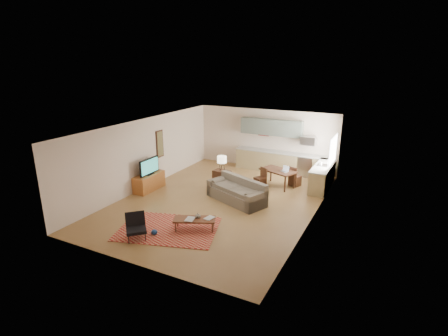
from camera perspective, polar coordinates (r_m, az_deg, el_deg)
The scene contains 25 objects.
room at distance 12.02m, azimuth -0.65°, elevation 0.53°, with size 9.00×9.00×9.00m.
kitchen_counter_back at distance 15.66m, azimuth 9.39°, elevation 0.94°, with size 4.26×0.64×0.92m, color tan, non-canonical shape.
kitchen_counter_right at distance 14.11m, azimuth 15.78°, elevation -1.35°, with size 0.64×2.26×0.92m, color tan, non-canonical shape.
kitchen_range at distance 15.39m, azimuth 13.29°, elevation 0.37°, with size 0.62×0.62×0.90m, color #A5A8AD.
kitchen_microwave at distance 15.13m, azimuth 13.59°, elevation 4.37°, with size 0.62×0.40×0.35m, color #A5A8AD.
upper_cabinets at distance 15.64m, azimuth 7.73°, elevation 6.61°, with size 2.80×0.34×0.70m, color slate.
window_right at distance 13.76m, azimuth 17.37°, elevation 2.77°, with size 0.02×1.40×1.05m, color white.
wall_art_left at distance 14.37m, azimuth -10.41°, elevation 3.90°, with size 0.06×0.42×1.10m, color olive, non-canonical shape.
triptych at distance 15.93m, azimuth 6.51°, elevation 6.13°, with size 1.70×0.04×0.50m, color #FDE5C8, non-canonical shape.
rug at distance 10.66m, azimuth -9.06°, elevation -9.78°, with size 2.86×1.98×0.02m, color maroon.
sofa at distance 12.32m, azimuth 2.01°, elevation -3.69°, with size 2.33×1.01×0.81m, color #6C6152, non-canonical shape.
coffee_table at distance 10.44m, azimuth -4.82°, elevation -9.13°, with size 1.23×0.49×0.37m, color #542A17, non-canonical shape.
book_a at distance 10.35m, azimuth -6.23°, elevation -8.23°, with size 0.31×0.37×0.03m, color maroon.
book_b at distance 10.41m, azimuth -2.90°, elevation -8.00°, with size 0.27×0.34×0.02m, color navy.
vase at distance 10.36m, azimuth -4.28°, elevation -7.72°, with size 0.18×0.18×0.16m, color black.
armchair at distance 10.15m, azimuth -14.17°, elevation -9.36°, with size 0.63×0.63×0.72m, color black, non-canonical shape.
tv_credenza at distance 13.73m, azimuth -12.13°, elevation -2.23°, with size 0.53×1.37×0.63m, color #9D5625, non-canonical shape.
tv at distance 13.50m, azimuth -12.12°, elevation 0.25°, with size 0.11×1.05×0.63m, color black, non-canonical shape.
console_table at distance 13.51m, azimuth -0.35°, elevation -1.91°, with size 0.63×0.42×0.74m, color #351D11, non-canonical shape.
table_lamp at distance 13.30m, azimuth -0.35°, elevation 0.80°, with size 0.36×0.36×0.59m, color beige, non-canonical shape.
dining_table at distance 13.92m, azimuth 8.76°, elevation -1.65°, with size 1.35×0.77×0.68m, color #351D11, non-canonical shape.
dining_chair_near at distance 13.72m, azimuth 5.92°, elevation -1.60°, with size 0.38×0.39×0.79m, color #351D11, non-canonical shape.
dining_chair_far at distance 14.11m, azimuth 11.54°, elevation -1.27°, with size 0.38×0.40×0.81m, color #351D11, non-canonical shape.
laptop at distance 13.62m, azimuth 9.80°, elevation -0.14°, with size 0.29×0.22×0.22m, color #A5A8AD, non-canonical shape.
soap_bottle at distance 13.89m, azimuth 15.50°, elevation 0.79°, with size 0.10×0.10×0.19m, color #FDE5C8.
Camera 1 is at (5.32, -10.19, 4.84)m, focal length 28.00 mm.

